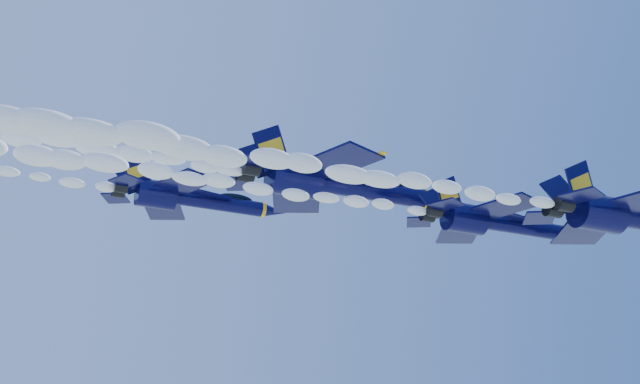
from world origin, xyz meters
name	(u,v)px	position (x,y,z in m)	size (l,w,h in m)	color
jet_lead	(635,218)	(15.48, -9.50, 150.46)	(17.67, 14.50, 6.57)	#080735
smoke_trail_jet_lead	(279,162)	(-13.17, -9.50, 150.05)	(42.18, 1.97, 1.77)	white
jet_second	(497,222)	(8.72, -1.40, 151.86)	(15.33, 12.58, 5.70)	#080735
smoke_trail_jet_second	(160,173)	(-18.92, -1.40, 151.48)	(42.18, 1.71, 1.54)	white
jet_third	(337,184)	(-3.29, 3.28, 155.02)	(19.23, 15.78, 7.15)	#080735
jet_fourth	(191,198)	(-12.99, 12.63, 155.61)	(15.51, 12.72, 5.76)	#080735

